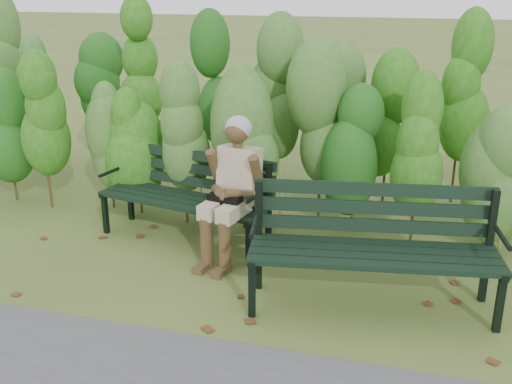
# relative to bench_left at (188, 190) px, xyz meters

# --- Properties ---
(ground) EXTENTS (80.00, 80.00, 0.00)m
(ground) POSITION_rel_bench_left_xyz_m (0.86, -0.81, -0.53)
(ground) COLOR #4E5D29
(hedge_band) EXTENTS (11.04, 1.67, 2.42)m
(hedge_band) POSITION_rel_bench_left_xyz_m (0.86, 1.05, 0.72)
(hedge_band) COLOR #47381E
(hedge_band) RESTS_ON ground
(leaf_litter) EXTENTS (5.61, 2.11, 0.01)m
(leaf_litter) POSITION_rel_bench_left_xyz_m (1.24, -0.98, -0.53)
(leaf_litter) COLOR brown
(leaf_litter) RESTS_ON ground
(bench_left) EXTENTS (1.89, 0.92, 0.91)m
(bench_left) POSITION_rel_bench_left_xyz_m (0.00, 0.00, 0.00)
(bench_left) COLOR black
(bench_left) RESTS_ON ground
(bench_right) EXTENTS (2.08, 0.96, 1.00)m
(bench_right) POSITION_rel_bench_left_xyz_m (1.97, -0.86, 0.06)
(bench_right) COLOR black
(bench_right) RESTS_ON ground
(seated_woman) EXTENTS (0.59, 0.86, 1.38)m
(seated_woman) POSITION_rel_bench_left_xyz_m (0.58, -0.30, 0.24)
(seated_woman) COLOR tan
(seated_woman) RESTS_ON ground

